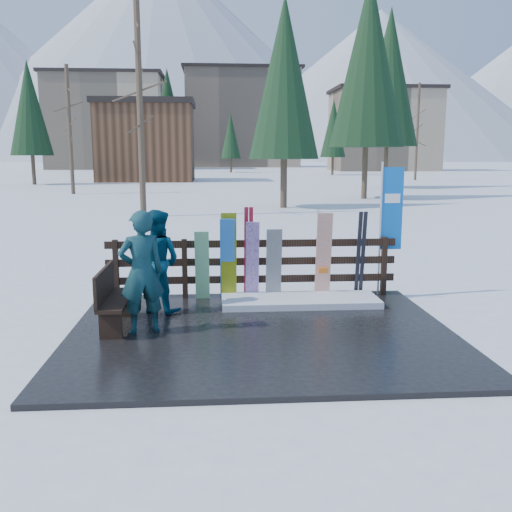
{
  "coord_description": "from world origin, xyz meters",
  "views": [
    {
      "loc": [
        -0.71,
        -8.59,
        2.81
      ],
      "look_at": [
        -0.01,
        1.0,
        1.1
      ],
      "focal_mm": 40.0,
      "sensor_mm": 36.0,
      "label": 1
    }
  ],
  "objects": [
    {
      "name": "ski_pair_a",
      "position": [
        -0.08,
        2.05,
        0.97
      ],
      "size": [
        0.16,
        0.25,
        1.78
      ],
      "color": "maroon",
      "rests_on": "deck"
    },
    {
      "name": "person_front",
      "position": [
        -1.84,
        0.07,
        1.04
      ],
      "size": [
        0.81,
        0.66,
        1.91
      ],
      "primitive_type": "imported",
      "rotation": [
        0.0,
        0.0,
        3.48
      ],
      "color": "#1C5A4D",
      "rests_on": "deck"
    },
    {
      "name": "person_back",
      "position": [
        -1.73,
        1.28,
        0.98
      ],
      "size": [
        1.09,
        1.01,
        1.8
      ],
      "primitive_type": "imported",
      "rotation": [
        0.0,
        0.0,
        2.67
      ],
      "color": "#093D56",
      "rests_on": "deck"
    },
    {
      "name": "deck",
      "position": [
        0.0,
        0.0,
        0.04
      ],
      "size": [
        6.0,
        5.0,
        0.08
      ],
      "primitive_type": "cube",
      "color": "black",
      "rests_on": "ground"
    },
    {
      "name": "mountains",
      "position": [
        -10.5,
        328.41,
        50.2
      ],
      "size": [
        520.0,
        260.0,
        120.0
      ],
      "color": "white",
      "rests_on": "ground"
    },
    {
      "name": "snowboard_3",
      "position": [
        -0.01,
        1.98,
        0.83
      ],
      "size": [
        0.25,
        0.27,
        1.51
      ],
      "primitive_type": "cube",
      "rotation": [
        0.16,
        0.0,
        0.0
      ],
      "color": "silver",
      "rests_on": "deck"
    },
    {
      "name": "ski_pair_b",
      "position": [
        2.09,
        2.05,
        0.92
      ],
      "size": [
        0.17,
        0.24,
        1.68
      ],
      "color": "black",
      "rests_on": "deck"
    },
    {
      "name": "fence",
      "position": [
        0.0,
        2.2,
        0.74
      ],
      "size": [
        5.6,
        0.1,
        1.15
      ],
      "color": "black",
      "rests_on": "deck"
    },
    {
      "name": "snowboard_4",
      "position": [
        0.4,
        1.98,
        0.76
      ],
      "size": [
        0.29,
        0.21,
        1.37
      ],
      "primitive_type": "cube",
      "rotation": [
        0.14,
        0.0,
        0.0
      ],
      "color": "black",
      "rests_on": "deck"
    },
    {
      "name": "snowboard_2",
      "position": [
        -0.46,
        1.98,
        0.92
      ],
      "size": [
        0.29,
        0.21,
        1.68
      ],
      "primitive_type": "cube",
      "rotation": [
        0.11,
        0.0,
        0.0
      ],
      "color": "#E1F807",
      "rests_on": "deck"
    },
    {
      "name": "snowboard_5",
      "position": [
        1.35,
        1.98,
        0.91
      ],
      "size": [
        0.3,
        0.23,
        1.66
      ],
      "primitive_type": "cube",
      "rotation": [
        0.12,
        0.0,
        0.0
      ],
      "color": "silver",
      "rests_on": "deck"
    },
    {
      "name": "snowboard_0",
      "position": [
        -0.49,
        1.98,
        0.87
      ],
      "size": [
        0.27,
        0.4,
        1.58
      ],
      "primitive_type": "cube",
      "rotation": [
        0.23,
        0.0,
        0.0
      ],
      "color": "#3082E0",
      "rests_on": "deck"
    },
    {
      "name": "bench",
      "position": [
        -2.36,
        0.36,
        0.6
      ],
      "size": [
        0.41,
        1.5,
        0.97
      ],
      "color": "black",
      "rests_on": "deck"
    },
    {
      "name": "ground",
      "position": [
        0.0,
        0.0,
        0.0
      ],
      "size": [
        700.0,
        700.0,
        0.0
      ],
      "primitive_type": "plane",
      "color": "white",
      "rests_on": "ground"
    },
    {
      "name": "rental_flag",
      "position": [
        2.68,
        2.25,
        1.69
      ],
      "size": [
        0.45,
        0.04,
        2.6
      ],
      "color": "silver",
      "rests_on": "deck"
    },
    {
      "name": "trees",
      "position": [
        4.2,
        45.6,
        6.08
      ],
      "size": [
        42.13,
        68.76,
        14.16
      ],
      "color": "#382B1E",
      "rests_on": "ground"
    },
    {
      "name": "snow_patch",
      "position": [
        0.85,
        1.6,
        0.14
      ],
      "size": [
        2.9,
        1.0,
        0.12
      ],
      "primitive_type": "cube",
      "color": "white",
      "rests_on": "deck"
    },
    {
      "name": "snowboard_1",
      "position": [
        -0.96,
        1.98,
        0.75
      ],
      "size": [
        0.27,
        0.33,
        1.35
      ],
      "primitive_type": "cube",
      "rotation": [
        0.23,
        0.0,
        0.0
      ],
      "color": "white",
      "rests_on": "deck"
    },
    {
      "name": "resort_buildings",
      "position": [
        1.03,
        115.41,
        9.81
      ],
      "size": [
        73.0,
        87.6,
        22.6
      ],
      "color": "tan",
      "rests_on": "ground"
    }
  ]
}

